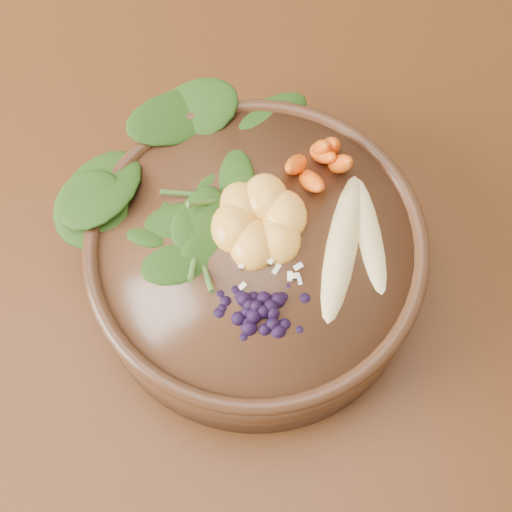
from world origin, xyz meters
TOP-DOWN VIEW (x-y plane):
  - ground at (0.00, 0.00)m, footprint 4.00×4.00m
  - dining_table at (0.00, 0.00)m, footprint 1.60×0.90m
  - stoneware_bowl at (0.26, -0.12)m, footprint 0.32×0.32m
  - kale_heap at (0.22, -0.05)m, footprint 0.21×0.19m
  - carrot_cluster at (0.32, -0.05)m, footprint 0.07×0.07m
  - banana_halves at (0.34, -0.12)m, footprint 0.08×0.16m
  - mandarin_cluster at (0.26, -0.10)m, footprint 0.10×0.10m
  - blueberry_pile at (0.25, -0.18)m, footprint 0.15×0.12m
  - coconut_flakes at (0.25, -0.14)m, footprint 0.10×0.08m

SIDE VIEW (x-z plane):
  - ground at x=0.00m, z-range 0.00..0.00m
  - dining_table at x=0.00m, z-range 0.28..1.03m
  - stoneware_bowl at x=0.26m, z-range 0.75..0.83m
  - coconut_flakes at x=0.25m, z-range 0.83..0.84m
  - banana_halves at x=0.34m, z-range 0.83..0.86m
  - mandarin_cluster at x=0.26m, z-range 0.83..0.86m
  - blueberry_pile at x=0.25m, z-range 0.83..0.87m
  - kale_heap at x=0.22m, z-range 0.83..0.87m
  - carrot_cluster at x=0.32m, z-range 0.83..0.91m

